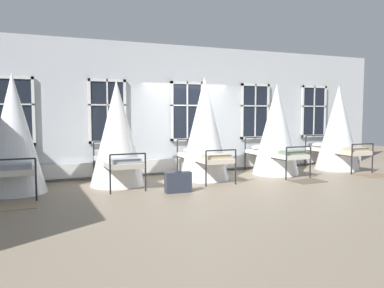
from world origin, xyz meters
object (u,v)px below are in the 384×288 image
(cot_first, at_px, (14,135))
(cot_second, at_px, (117,134))
(cot_third, at_px, (204,130))
(cot_fourth, at_px, (276,130))
(suitcase_dark, at_px, (178,182))
(cot_fifth, at_px, (338,129))

(cot_first, relative_size, cot_second, 1.03)
(cot_third, bearing_deg, cot_fourth, -88.55)
(cot_second, bearing_deg, suitcase_dark, -144.69)
(cot_fourth, distance_m, suitcase_dark, 3.79)
(suitcase_dark, bearing_deg, cot_first, 159.81)
(cot_first, bearing_deg, cot_fifth, -89.81)
(cot_first, height_order, suitcase_dark, cot_first)
(cot_third, relative_size, cot_fourth, 1.05)
(cot_fifth, xyz_separation_m, suitcase_dark, (-5.65, -1.35, -0.99))
(cot_fifth, bearing_deg, cot_third, 90.81)
(cot_second, height_order, suitcase_dark, cot_second)
(cot_third, bearing_deg, cot_fifth, -88.22)
(cot_second, distance_m, cot_fourth, 4.41)
(suitcase_dark, bearing_deg, cot_fourth, 23.63)
(cot_fourth, height_order, suitcase_dark, cot_fourth)
(cot_third, relative_size, suitcase_dark, 4.59)
(cot_second, height_order, cot_fifth, cot_fifth)
(cot_third, height_order, cot_fourth, cot_third)
(cot_third, xyz_separation_m, cot_fourth, (2.18, -0.00, -0.06))
(suitcase_dark, bearing_deg, cot_fifth, 15.88)
(cot_fourth, bearing_deg, cot_third, 89.15)
(cot_fifth, bearing_deg, cot_second, 90.25)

